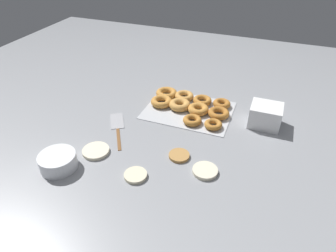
# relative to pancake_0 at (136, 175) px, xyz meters

# --- Properties ---
(ground_plane) EXTENTS (3.00, 3.00, 0.00)m
(ground_plane) POSITION_rel_pancake_0_xyz_m (0.01, -0.21, -0.01)
(ground_plane) COLOR gray
(pancake_0) EXTENTS (0.09, 0.09, 0.01)m
(pancake_0) POSITION_rel_pancake_0_xyz_m (0.00, 0.00, 0.00)
(pancake_0) COLOR beige
(pancake_0) RESTS_ON ground_plane
(pancake_1) EXTENTS (0.11, 0.11, 0.01)m
(pancake_1) POSITION_rel_pancake_0_xyz_m (0.21, -0.07, 0.00)
(pancake_1) COLOR beige
(pancake_1) RESTS_ON ground_plane
(pancake_2) EXTENTS (0.10, 0.10, 0.01)m
(pancake_2) POSITION_rel_pancake_0_xyz_m (-0.23, -0.11, 0.00)
(pancake_2) COLOR beige
(pancake_2) RESTS_ON ground_plane
(pancake_3) EXTENTS (0.08, 0.08, 0.01)m
(pancake_3) POSITION_rel_pancake_0_xyz_m (-0.11, -0.16, -0.00)
(pancake_3) COLOR #B27F42
(pancake_3) RESTS_ON ground_plane
(donut_tray) EXTENTS (0.42, 0.31, 0.04)m
(donut_tray) POSITION_rel_pancake_0_xyz_m (-0.04, -0.52, 0.01)
(donut_tray) COLOR silver
(donut_tray) RESTS_ON ground_plane
(batter_bowl) EXTENTS (0.14, 0.14, 0.06)m
(batter_bowl) POSITION_rel_pancake_0_xyz_m (0.30, 0.06, 0.02)
(batter_bowl) COLOR white
(batter_bowl) RESTS_ON ground_plane
(container_stack) EXTENTS (0.14, 0.12, 0.10)m
(container_stack) POSITION_rel_pancake_0_xyz_m (-0.40, -0.51, 0.04)
(container_stack) COLOR white
(container_stack) RESTS_ON ground_plane
(spatula) EXTENTS (0.18, 0.26, 0.01)m
(spatula) POSITION_rel_pancake_0_xyz_m (0.23, -0.27, -0.00)
(spatula) COLOR brown
(spatula) RESTS_ON ground_plane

